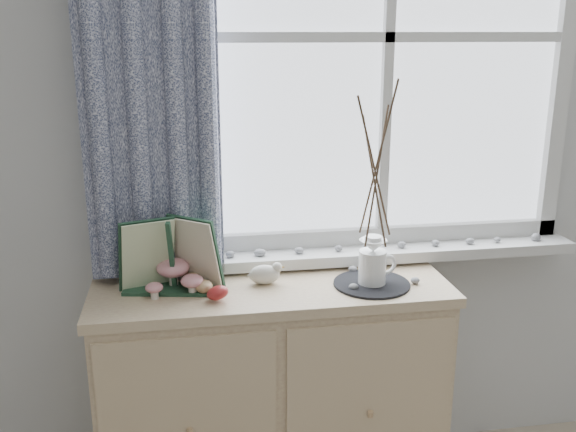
% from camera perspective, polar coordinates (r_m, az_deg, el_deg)
% --- Properties ---
extents(sideboard, '(1.20, 0.45, 0.85)m').
position_cam_1_polar(sideboard, '(2.37, -1.43, -15.64)').
color(sideboard, beige).
rests_on(sideboard, ground).
extents(botanical_book, '(0.39, 0.20, 0.26)m').
position_cam_1_polar(botanical_book, '(2.08, -10.32, -3.61)').
color(botanical_book, '#1E3F2B').
rests_on(botanical_book, sideboard).
extents(toadstool_cluster, '(0.19, 0.16, 0.10)m').
position_cam_1_polar(toadstool_cluster, '(2.13, -9.99, -5.07)').
color(toadstool_cluster, white).
rests_on(toadstool_cluster, sideboard).
extents(wooden_eggs, '(0.14, 0.17, 0.07)m').
position_cam_1_polar(wooden_eggs, '(2.10, -7.47, -6.19)').
color(wooden_eggs, tan).
rests_on(wooden_eggs, sideboard).
extents(songbird_figurine, '(0.14, 0.07, 0.07)m').
position_cam_1_polar(songbird_figurine, '(2.16, -2.12, -5.12)').
color(songbird_figurine, silver).
rests_on(songbird_figurine, sideboard).
extents(crocheted_doily, '(0.26, 0.26, 0.01)m').
position_cam_1_polar(crocheted_doily, '(2.18, 7.45, -6.00)').
color(crocheted_doily, black).
rests_on(crocheted_doily, sideboard).
extents(twig_pitcher, '(0.30, 0.30, 0.70)m').
position_cam_1_polar(twig_pitcher, '(2.07, 7.85, 4.23)').
color(twig_pitcher, white).
rests_on(twig_pitcher, crocheted_doily).
extents(sideboard_pebbles, '(0.25, 0.19, 0.02)m').
position_cam_1_polar(sideboard_pebbles, '(2.21, 7.61, -5.55)').
color(sideboard_pebbles, gray).
rests_on(sideboard_pebbles, sideboard).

